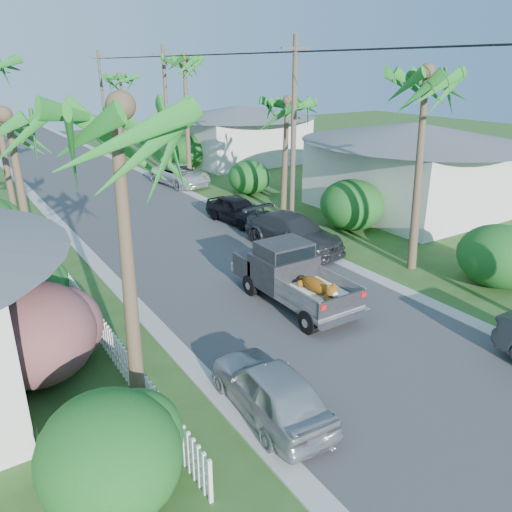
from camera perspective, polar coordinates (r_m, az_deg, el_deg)
ground at (r=13.57m, az=18.58°, el=-14.80°), size 120.00×120.00×0.00m
road at (r=33.62m, az=-16.43°, el=6.93°), size 8.00×100.00×0.02m
curb_left at (r=32.70m, az=-23.63°, el=5.67°), size 0.60×100.00×0.06m
curb_right at (r=35.03m, az=-9.69°, el=8.06°), size 0.60×100.00×0.06m
pickup_truck at (r=17.16m, az=3.73°, el=-1.98°), size 1.98×5.12×2.06m
parked_car_rm at (r=22.20m, az=4.29°, el=2.69°), size 2.70×5.36×1.49m
parked_car_rf at (r=25.90m, az=-2.16°, el=5.27°), size 2.02×4.14×1.36m
parked_car_rd at (r=34.73m, az=-8.66°, el=9.14°), size 2.88×5.25×1.39m
parked_car_ln at (r=11.98m, az=1.62°, el=-14.97°), size 1.78×3.96×1.32m
palm_l_a at (r=9.90m, az=-16.16°, el=15.80°), size 4.40×4.40×8.20m
palm_l_b at (r=18.63m, az=-26.49°, el=14.13°), size 4.40×4.40×7.40m
palm_r_a at (r=19.83m, az=19.31°, el=19.12°), size 4.40×4.40×8.70m
palm_r_b at (r=26.65m, az=3.47°, el=17.21°), size 4.40×4.40×7.20m
palm_r_c at (r=35.87m, az=-8.24°, el=21.46°), size 4.40×4.40×9.40m
palm_r_d at (r=49.00m, az=-15.24°, el=19.20°), size 4.40×4.40×8.00m
shrub_l_a at (r=10.06m, az=-16.40°, el=-20.99°), size 2.60×2.86×2.20m
shrub_l_b at (r=14.03m, az=-23.90°, el=-8.09°), size 3.00×3.30×2.60m
shrub_l_c at (r=17.82m, az=-24.84°, el=-3.14°), size 2.40×2.64×2.00m
shrub_r_a at (r=20.31m, az=26.06°, el=-0.03°), size 2.80×3.08×2.30m
shrub_r_b at (r=25.15m, az=10.89°, el=5.77°), size 3.00×3.30×2.50m
shrub_r_c at (r=31.93m, az=-0.78°, el=8.98°), size 2.60×2.86×2.10m
shrub_r_d at (r=40.76m, az=-7.86°, el=11.78°), size 3.20×3.52×2.60m
picket_fence at (r=14.28m, az=-15.89°, el=-10.17°), size 0.10×11.00×1.00m
house_right_near at (r=29.33m, az=17.17°, el=9.32°), size 8.00×9.00×4.80m
house_right_far at (r=42.99m, az=-1.73°, el=13.54°), size 9.00×8.00×4.60m
utility_pole_b at (r=24.59m, az=4.31°, el=13.71°), size 1.60×0.26×9.00m
utility_pole_c at (r=37.58m, az=-10.17°, el=15.96°), size 1.60×0.26×9.00m
utility_pole_d at (r=51.67m, az=-17.10°, el=16.69°), size 1.60×0.26×9.00m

